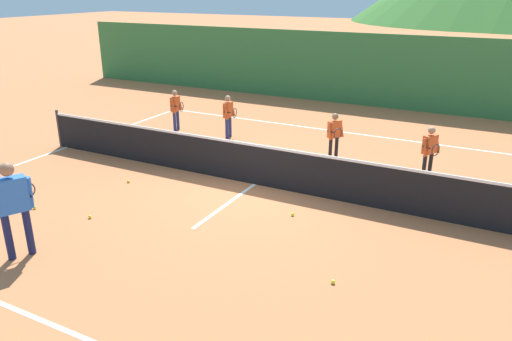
{
  "coord_description": "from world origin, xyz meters",
  "views": [
    {
      "loc": [
        4.93,
        -9.39,
        4.31
      ],
      "look_at": [
        0.81,
        -1.48,
        0.97
      ],
      "focal_mm": 34.81,
      "sensor_mm": 36.0,
      "label": 1
    }
  ],
  "objects_px": {
    "tennis_ball_1": "(90,217)",
    "student_3": "(430,148)",
    "instructor": "(13,201)",
    "tennis_ball_8": "(293,214)",
    "student_2": "(335,132)",
    "student_1": "(228,113)",
    "tennis_ball_4": "(34,208)",
    "tennis_net": "(255,164)",
    "student_0": "(176,107)",
    "tennis_ball_3": "(333,282)",
    "tennis_ball_6": "(128,181)"
  },
  "relations": [
    {
      "from": "tennis_net",
      "to": "tennis_ball_8",
      "type": "relative_size",
      "value": 184.49
    },
    {
      "from": "tennis_net",
      "to": "tennis_ball_8",
      "type": "height_order",
      "value": "tennis_net"
    },
    {
      "from": "instructor",
      "to": "student_2",
      "type": "relative_size",
      "value": 1.35
    },
    {
      "from": "tennis_ball_8",
      "to": "tennis_ball_4",
      "type": "bearing_deg",
      "value": -155.84
    },
    {
      "from": "student_1",
      "to": "tennis_ball_4",
      "type": "relative_size",
      "value": 18.79
    },
    {
      "from": "student_1",
      "to": "tennis_ball_6",
      "type": "relative_size",
      "value": 18.79
    },
    {
      "from": "tennis_net",
      "to": "instructor",
      "type": "distance_m",
      "value": 5.11
    },
    {
      "from": "student_0",
      "to": "tennis_net",
      "type": "bearing_deg",
      "value": -33.78
    },
    {
      "from": "tennis_ball_3",
      "to": "tennis_ball_8",
      "type": "distance_m",
      "value": 2.44
    },
    {
      "from": "tennis_ball_3",
      "to": "tennis_ball_4",
      "type": "distance_m",
      "value": 6.34
    },
    {
      "from": "instructor",
      "to": "tennis_net",
      "type": "bearing_deg",
      "value": 66.9
    },
    {
      "from": "student_1",
      "to": "tennis_ball_8",
      "type": "distance_m",
      "value": 5.69
    },
    {
      "from": "student_1",
      "to": "tennis_ball_1",
      "type": "height_order",
      "value": "student_1"
    },
    {
      "from": "tennis_net",
      "to": "student_1",
      "type": "relative_size",
      "value": 9.82
    },
    {
      "from": "student_3",
      "to": "tennis_ball_8",
      "type": "xyz_separation_m",
      "value": [
        -1.99,
        -3.36,
        -0.72
      ]
    },
    {
      "from": "tennis_ball_4",
      "to": "student_3",
      "type": "bearing_deg",
      "value": 39.01
    },
    {
      "from": "tennis_ball_4",
      "to": "tennis_ball_8",
      "type": "relative_size",
      "value": 1.0
    },
    {
      "from": "tennis_ball_8",
      "to": "tennis_ball_1",
      "type": "bearing_deg",
      "value": -150.8
    },
    {
      "from": "student_0",
      "to": "tennis_ball_4",
      "type": "xyz_separation_m",
      "value": [
        0.9,
        -6.16,
        -0.74
      ]
    },
    {
      "from": "student_0",
      "to": "tennis_ball_8",
      "type": "distance_m",
      "value": 7.02
    },
    {
      "from": "instructor",
      "to": "student_0",
      "type": "height_order",
      "value": "instructor"
    },
    {
      "from": "tennis_ball_4",
      "to": "tennis_ball_3",
      "type": "bearing_deg",
      "value": 2.24
    },
    {
      "from": "instructor",
      "to": "tennis_ball_4",
      "type": "xyz_separation_m",
      "value": [
        -1.38,
        1.39,
        -0.98
      ]
    },
    {
      "from": "student_3",
      "to": "tennis_ball_3",
      "type": "xyz_separation_m",
      "value": [
        -0.48,
        -5.27,
        -0.72
      ]
    },
    {
      "from": "instructor",
      "to": "tennis_ball_8",
      "type": "distance_m",
      "value": 5.04
    },
    {
      "from": "tennis_ball_1",
      "to": "student_1",
      "type": "bearing_deg",
      "value": 93.62
    },
    {
      "from": "tennis_ball_1",
      "to": "tennis_ball_4",
      "type": "xyz_separation_m",
      "value": [
        -1.33,
        -0.21,
        0.0
      ]
    },
    {
      "from": "tennis_ball_3",
      "to": "tennis_ball_8",
      "type": "height_order",
      "value": "same"
    },
    {
      "from": "instructor",
      "to": "tennis_ball_1",
      "type": "height_order",
      "value": "instructor"
    },
    {
      "from": "tennis_ball_8",
      "to": "student_2",
      "type": "bearing_deg",
      "value": 96.58
    },
    {
      "from": "student_1",
      "to": "tennis_net",
      "type": "bearing_deg",
      "value": -50.6
    },
    {
      "from": "tennis_ball_1",
      "to": "tennis_ball_3",
      "type": "relative_size",
      "value": 1.0
    },
    {
      "from": "student_1",
      "to": "tennis_ball_3",
      "type": "height_order",
      "value": "student_1"
    },
    {
      "from": "tennis_ball_4",
      "to": "tennis_ball_1",
      "type": "bearing_deg",
      "value": 8.96
    },
    {
      "from": "tennis_ball_1",
      "to": "tennis_ball_8",
      "type": "relative_size",
      "value": 1.0
    },
    {
      "from": "tennis_ball_1",
      "to": "student_3",
      "type": "bearing_deg",
      "value": 44.06
    },
    {
      "from": "tennis_ball_8",
      "to": "student_1",
      "type": "bearing_deg",
      "value": 133.48
    },
    {
      "from": "student_1",
      "to": "student_2",
      "type": "height_order",
      "value": "student_1"
    },
    {
      "from": "student_1",
      "to": "student_2",
      "type": "bearing_deg",
      "value": -8.06
    },
    {
      "from": "student_2",
      "to": "student_3",
      "type": "xyz_separation_m",
      "value": [
        2.41,
        -0.24,
        0.01
      ]
    },
    {
      "from": "tennis_ball_8",
      "to": "instructor",
      "type": "bearing_deg",
      "value": -134.14
    },
    {
      "from": "student_0",
      "to": "student_2",
      "type": "xyz_separation_m",
      "value": [
        5.31,
        -0.39,
        -0.02
      ]
    },
    {
      "from": "instructor",
      "to": "student_3",
      "type": "relative_size",
      "value": 1.34
    },
    {
      "from": "tennis_ball_1",
      "to": "tennis_net",
      "type": "bearing_deg",
      "value": 56.41
    },
    {
      "from": "student_2",
      "to": "tennis_ball_1",
      "type": "bearing_deg",
      "value": -119.02
    },
    {
      "from": "student_2",
      "to": "tennis_ball_1",
      "type": "height_order",
      "value": "student_2"
    },
    {
      "from": "student_0",
      "to": "instructor",
      "type": "bearing_deg",
      "value": -73.17
    },
    {
      "from": "instructor",
      "to": "tennis_ball_8",
      "type": "height_order",
      "value": "instructor"
    },
    {
      "from": "student_1",
      "to": "tennis_ball_4",
      "type": "xyz_separation_m",
      "value": [
        -0.94,
        -6.25,
        -0.74
      ]
    },
    {
      "from": "student_2",
      "to": "tennis_ball_6",
      "type": "distance_m",
      "value": 5.3
    }
  ]
}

